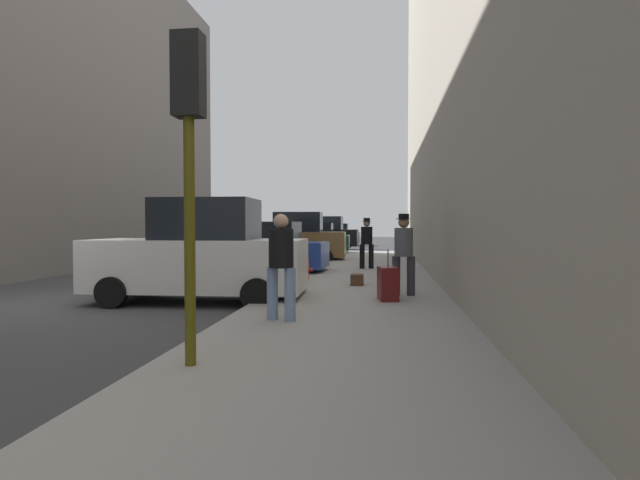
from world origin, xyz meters
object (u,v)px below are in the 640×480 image
object	(u,v)px
fire_hydrant	(305,268)
traffic_light	(189,126)
parked_gray_coupe	(334,235)
pedestrian_with_fedora	(367,240)
parked_bronze_suv	(295,239)
pedestrian_in_jeans	(281,261)
parked_black_suv	(324,235)
pedestrian_with_beanie	(404,250)
parked_white_van	(200,255)
parked_dark_green_sedan	(313,240)
rolling_suitcase	(388,284)
parked_blue_sedan	(265,250)
duffel_bag	(357,279)

from	to	relation	value
fire_hydrant	traffic_light	xyz separation A→B (m)	(0.05, -8.33, 2.26)
parked_gray_coupe	pedestrian_with_fedora	xyz separation A→B (m)	(3.36, -22.50, 0.29)
parked_bronze_suv	pedestrian_in_jeans	size ratio (longest dim) A/B	2.73
parked_black_suv	pedestrian_with_beanie	world-z (taller)	parked_black_suv
parked_white_van	parked_dark_green_sedan	bearing A→B (deg)	90.00
pedestrian_with_fedora	rolling_suitcase	size ratio (longest dim) A/B	1.71
parked_dark_green_sedan	pedestrian_with_beanie	world-z (taller)	pedestrian_with_beanie
parked_gray_coupe	fire_hydrant	bearing A→B (deg)	-86.11
parked_gray_coupe	pedestrian_with_beanie	xyz separation A→B (m)	(4.38, -29.07, 0.29)
parked_white_van	traffic_light	xyz separation A→B (m)	(1.85, -5.19, 1.73)
fire_hydrant	traffic_light	bearing A→B (deg)	-89.66
parked_blue_sedan	parked_bronze_suv	size ratio (longest dim) A/B	0.91
traffic_light	rolling_suitcase	xyz separation A→B (m)	(2.19, 5.00, -2.27)
parked_black_suv	pedestrian_with_beanie	size ratio (longest dim) A/B	2.60
parked_black_suv	parked_gray_coupe	size ratio (longest dim) A/B	1.10
fire_hydrant	pedestrian_with_beanie	bearing A→B (deg)	-44.85
pedestrian_in_jeans	parked_bronze_suv	bearing A→B (deg)	99.23
parked_gray_coupe	pedestrian_with_fedora	distance (m)	22.75
parked_black_suv	parked_dark_green_sedan	bearing A→B (deg)	-90.00
parked_blue_sedan	traffic_light	distance (m)	11.45
parked_black_suv	duffel_bag	bearing A→B (deg)	-80.96
pedestrian_in_jeans	traffic_light	bearing A→B (deg)	-99.97
fire_hydrant	pedestrian_with_beanie	distance (m)	3.69
parked_bronze_suv	pedestrian_in_jeans	bearing A→B (deg)	-80.77
parked_blue_sedan	rolling_suitcase	xyz separation A→B (m)	(4.04, -6.14, -0.36)
traffic_light	duffel_bag	size ratio (longest dim) A/B	8.18
parked_gray_coupe	traffic_light	bearing A→B (deg)	-86.95
parked_blue_sedan	parked_dark_green_sedan	xyz separation A→B (m)	(0.00, 11.36, 0.00)
parked_white_van	pedestrian_with_fedora	distance (m)	7.90
parked_bronze_suv	duffel_bag	bearing A→B (deg)	-70.72
parked_bronze_suv	parked_gray_coupe	world-z (taller)	parked_bronze_suv
pedestrian_in_jeans	fire_hydrant	bearing A→B (deg)	95.14
pedestrian_in_jeans	pedestrian_with_fedora	distance (m)	9.76
parked_white_van	duffel_bag	bearing A→B (deg)	35.21
pedestrian_with_beanie	parked_black_suv	bearing A→B (deg)	101.08
pedestrian_with_beanie	pedestrian_with_fedora	world-z (taller)	same
parked_blue_sedan	pedestrian_with_fedora	xyz separation A→B (m)	(3.36, 1.20, 0.29)
parked_dark_green_sedan	fire_hydrant	distance (m)	14.28
parked_white_van	rolling_suitcase	world-z (taller)	parked_white_van
parked_blue_sedan	parked_black_suv	size ratio (longest dim) A/B	0.92
pedestrian_with_fedora	rolling_suitcase	world-z (taller)	pedestrian_with_fedora
parked_dark_green_sedan	parked_black_suv	bearing A→B (deg)	90.00
parked_blue_sedan	pedestrian_with_beanie	size ratio (longest dim) A/B	2.40
parked_gray_coupe	duffel_bag	xyz separation A→B (m)	(3.28, -27.33, -0.56)
parked_blue_sedan	fire_hydrant	distance (m)	3.35
parked_white_van	pedestrian_with_beanie	distance (m)	4.42
traffic_light	pedestrian_with_fedora	size ratio (longest dim) A/B	2.03
rolling_suitcase	parked_gray_coupe	bearing A→B (deg)	97.71
parked_white_van	parked_blue_sedan	xyz separation A→B (m)	(0.00, 5.95, -0.18)
parked_white_van	fire_hydrant	world-z (taller)	parked_white_van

